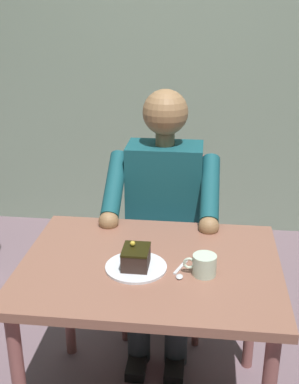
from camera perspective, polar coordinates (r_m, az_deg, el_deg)
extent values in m
cube|color=gray|center=(3.55, 3.85, 19.00)|extent=(6.40, 0.12, 3.00)
cube|color=#8C5A48|center=(1.91, 0.07, -8.62)|extent=(0.99, 0.75, 0.04)
cylinder|color=#91544F|center=(2.37, 11.75, -12.53)|extent=(0.05, 0.05, 0.70)
cylinder|color=#91544F|center=(2.44, -9.44, -11.27)|extent=(0.05, 0.05, 0.70)
cube|color=#9A5552|center=(2.59, 1.68, -6.93)|extent=(0.42, 0.42, 0.04)
cube|color=#9A5552|center=(2.65, 2.11, -0.32)|extent=(0.38, 0.04, 0.45)
cylinder|color=#9A5552|center=(2.54, 5.41, -13.31)|extent=(0.04, 0.04, 0.43)
cylinder|color=#9A5552|center=(2.57, -2.85, -12.81)|extent=(0.04, 0.04, 0.43)
cylinder|color=#9A5552|center=(2.84, 5.63, -9.15)|extent=(0.04, 0.04, 0.43)
cylinder|color=#9A5552|center=(2.87, -1.67, -8.76)|extent=(0.04, 0.04, 0.43)
cube|color=#154C55|center=(2.44, 1.72, -0.92)|extent=(0.36, 0.22, 0.56)
sphere|color=#946D48|center=(2.30, 1.84, 9.19)|extent=(0.21, 0.21, 0.21)
cylinder|color=#946D48|center=(2.33, 1.80, 6.17)|extent=(0.09, 0.09, 0.06)
cylinder|color=#154C55|center=(2.25, 7.01, 0.39)|extent=(0.08, 0.33, 0.26)
sphere|color=#946D48|center=(2.15, 6.86, -3.96)|extent=(0.09, 0.09, 0.09)
cylinder|color=#154C55|center=(2.29, -4.05, 0.86)|extent=(0.08, 0.33, 0.26)
sphere|color=#946D48|center=(2.19, -4.74, -3.39)|extent=(0.09, 0.09, 0.09)
cylinder|color=#293033|center=(2.46, 3.50, -8.60)|extent=(0.13, 0.38, 0.14)
cylinder|color=#293033|center=(2.47, -0.71, -8.37)|extent=(0.13, 0.38, 0.14)
cylinder|color=#293033|center=(2.43, 3.11, -15.28)|extent=(0.11, 0.11, 0.41)
cube|color=black|center=(2.50, 2.93, -19.37)|extent=(0.09, 0.22, 0.05)
cylinder|color=#293033|center=(2.45, -1.25, -15.00)|extent=(0.11, 0.11, 0.41)
cube|color=black|center=(2.51, -1.41, -19.07)|extent=(0.09, 0.22, 0.05)
cylinder|color=white|center=(1.86, -1.56, -8.66)|extent=(0.23, 0.23, 0.01)
cube|color=#31211B|center=(1.84, -1.58, -7.64)|extent=(0.10, 0.12, 0.07)
cube|color=black|center=(1.83, -1.59, -6.64)|extent=(0.10, 0.12, 0.01)
sphere|color=gold|center=(1.84, -1.96, -5.96)|extent=(0.02, 0.02, 0.02)
cylinder|color=silver|center=(1.82, 6.36, -8.38)|extent=(0.09, 0.09, 0.08)
torus|color=silver|center=(1.82, 4.59, -8.19)|extent=(0.05, 0.01, 0.05)
cylinder|color=black|center=(1.80, 6.40, -7.47)|extent=(0.08, 0.08, 0.01)
cube|color=silver|center=(1.87, 3.60, -8.66)|extent=(0.05, 0.11, 0.01)
ellipsoid|color=silver|center=(1.81, 3.47, -9.72)|extent=(0.03, 0.04, 0.01)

